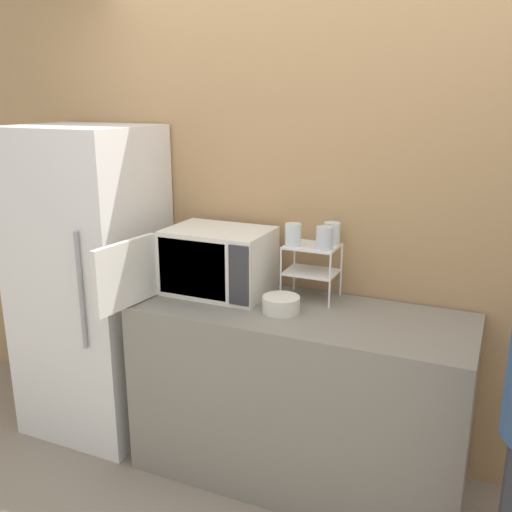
# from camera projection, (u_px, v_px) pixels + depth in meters

# --- Properties ---
(ground_plane) EXTENTS (12.00, 12.00, 0.00)m
(ground_plane) POSITION_uv_depth(u_px,v_px,m) (274.00, 512.00, 2.71)
(ground_plane) COLOR gray
(wall_back) EXTENTS (8.00, 0.06, 2.60)m
(wall_back) POSITION_uv_depth(u_px,v_px,m) (326.00, 218.00, 2.96)
(wall_back) COLOR tan
(wall_back) RESTS_ON ground_plane
(counter) EXTENTS (1.64, 0.64, 0.91)m
(counter) POSITION_uv_depth(u_px,v_px,m) (299.00, 395.00, 2.87)
(counter) COLOR gray
(counter) RESTS_ON ground_plane
(microwave) EXTENTS (0.60, 0.78, 0.34)m
(microwave) POSITION_uv_depth(u_px,v_px,m) (214.00, 262.00, 2.96)
(microwave) COLOR silver
(microwave) RESTS_ON counter
(dish_rack) EXTENTS (0.26, 0.20, 0.28)m
(dish_rack) POSITION_uv_depth(u_px,v_px,m) (312.00, 260.00, 2.86)
(dish_rack) COLOR white
(dish_rack) RESTS_ON counter
(glass_front_left) EXTENTS (0.08, 0.08, 0.11)m
(glass_front_left) POSITION_uv_depth(u_px,v_px,m) (293.00, 235.00, 2.82)
(glass_front_left) COLOR silver
(glass_front_left) RESTS_ON dish_rack
(glass_back_right) EXTENTS (0.08, 0.08, 0.11)m
(glass_back_right) POSITION_uv_depth(u_px,v_px,m) (332.00, 234.00, 2.84)
(glass_back_right) COLOR silver
(glass_back_right) RESTS_ON dish_rack
(glass_front_right) EXTENTS (0.08, 0.08, 0.11)m
(glass_front_right) POSITION_uv_depth(u_px,v_px,m) (324.00, 238.00, 2.75)
(glass_front_right) COLOR silver
(glass_front_right) RESTS_ON dish_rack
(bowl) EXTENTS (0.18, 0.18, 0.08)m
(bowl) POSITION_uv_depth(u_px,v_px,m) (281.00, 304.00, 2.72)
(bowl) COLOR silver
(bowl) RESTS_ON counter
(refrigerator) EXTENTS (0.73, 0.66, 1.76)m
(refrigerator) POSITION_uv_depth(u_px,v_px,m) (92.00, 283.00, 3.25)
(refrigerator) COLOR white
(refrigerator) RESTS_ON ground_plane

